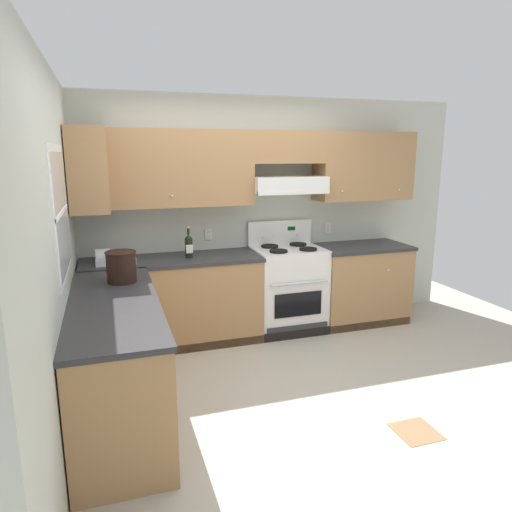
{
  "coord_description": "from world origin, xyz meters",
  "views": [
    {
      "loc": [
        -1.25,
        -3.35,
        1.95
      ],
      "look_at": [
        0.07,
        0.7,
        1.0
      ],
      "focal_mm": 32.5,
      "sensor_mm": 36.0,
      "label": 1
    }
  ],
  "objects": [
    {
      "name": "wine_bottle",
      "position": [
        -0.48,
        1.23,
        1.04
      ],
      "size": [
        0.08,
        0.08,
        0.32
      ],
      "color": "black",
      "rests_on": "counter_back_run"
    },
    {
      "name": "counter_left_run",
      "position": [
        -1.24,
        -0.0,
        0.45
      ],
      "size": [
        0.63,
        1.91,
        0.91
      ],
      "color": "#A87A4C",
      "rests_on": "ground_plane"
    },
    {
      "name": "ground_plane",
      "position": [
        0.0,
        0.0,
        0.0
      ],
      "size": [
        7.04,
        7.04,
        0.0
      ],
      "primitive_type": "plane",
      "color": "#B2AA99"
    },
    {
      "name": "floor_accent_tile",
      "position": [
        0.76,
        -0.89,
        0.0
      ],
      "size": [
        0.3,
        0.3,
        0.01
      ],
      "primitive_type": "cube",
      "color": "olive",
      "rests_on": "ground_plane"
    },
    {
      "name": "counter_back_run",
      "position": [
        0.16,
        1.24,
        0.45
      ],
      "size": [
        3.6,
        0.65,
        0.91
      ],
      "color": "#A87A4C",
      "rests_on": "ground_plane"
    },
    {
      "name": "bowl",
      "position": [
        -1.19,
        1.18,
        0.93
      ],
      "size": [
        0.37,
        0.21,
        0.06
      ],
      "color": "silver",
      "rests_on": "counter_back_run"
    },
    {
      "name": "stove",
      "position": [
        0.62,
        1.25,
        0.48
      ],
      "size": [
        0.76,
        0.62,
        1.2
      ],
      "color": "white",
      "rests_on": "ground_plane"
    },
    {
      "name": "wall_back",
      "position": [
        0.41,
        1.53,
        1.48
      ],
      "size": [
        4.68,
        0.57,
        2.55
      ],
      "color": "beige",
      "rests_on": "ground_plane"
    },
    {
      "name": "bucket",
      "position": [
        -1.16,
        0.49,
        1.04
      ],
      "size": [
        0.25,
        0.25,
        0.26
      ],
      "color": "black",
      "rests_on": "counter_left_run"
    },
    {
      "name": "paper_towel_roll",
      "position": [
        -1.31,
        1.32,
        0.97
      ],
      "size": [
        0.14,
        0.13,
        0.13
      ],
      "color": "white",
      "rests_on": "counter_back_run"
    },
    {
      "name": "wall_left",
      "position": [
        -1.59,
        0.23,
        1.34
      ],
      "size": [
        0.47,
        4.0,
        2.55
      ],
      "color": "beige",
      "rests_on": "ground_plane"
    }
  ]
}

